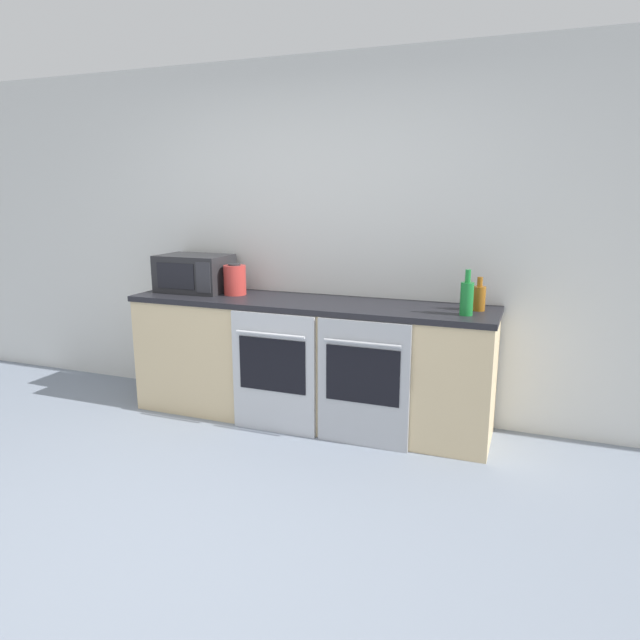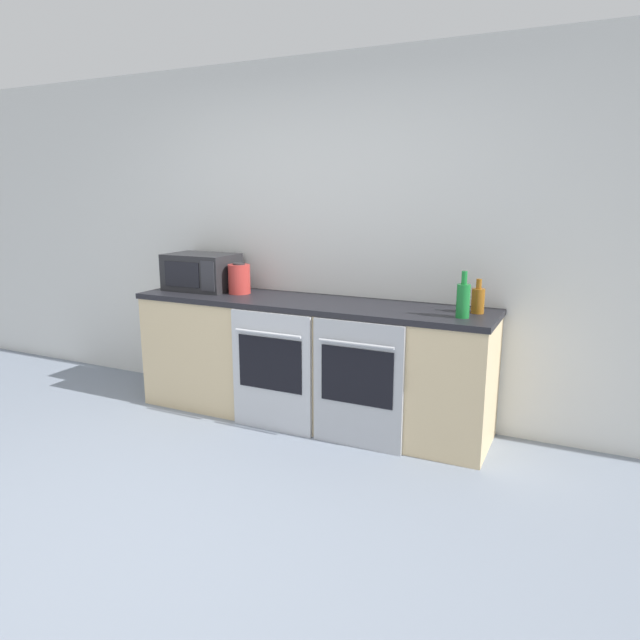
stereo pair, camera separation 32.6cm
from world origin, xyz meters
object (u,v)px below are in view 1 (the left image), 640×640
object	(u,v)px
bottle_amber	(479,297)
kettle	(235,280)
microwave	(195,273)
oven_right	(363,384)
oven_left	(273,373)
bottle_green	(467,297)

from	to	relation	value
bottle_amber	kettle	world-z (taller)	kettle
microwave	bottle_amber	xyz separation A→B (m)	(2.14, 0.01, -0.06)
oven_right	microwave	distance (m)	1.64
oven_left	bottle_green	xyz separation A→B (m)	(1.25, 0.21, 0.57)
oven_right	bottle_amber	size ratio (longest dim) A/B	3.84
oven_right	bottle_green	xyz separation A→B (m)	(0.60, 0.21, 0.57)
oven_right	kettle	size ratio (longest dim) A/B	3.63
oven_left	oven_right	size ratio (longest dim) A/B	1.00
oven_right	kettle	world-z (taller)	kettle
bottle_amber	microwave	bearing A→B (deg)	-179.70
microwave	bottle_amber	size ratio (longest dim) A/B	2.43
bottle_amber	bottle_green	bearing A→B (deg)	-108.36
oven_left	bottle_green	distance (m)	1.39
bottle_amber	bottle_green	world-z (taller)	bottle_green
bottle_amber	bottle_green	size ratio (longest dim) A/B	0.77
oven_left	kettle	size ratio (longest dim) A/B	3.63
oven_right	microwave	bearing A→B (deg)	165.82
oven_right	bottle_green	size ratio (longest dim) A/B	2.94
oven_left	bottle_amber	bearing A→B (deg)	16.49
oven_right	bottle_green	distance (m)	0.86
oven_right	microwave	size ratio (longest dim) A/B	1.58
oven_left	microwave	world-z (taller)	microwave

